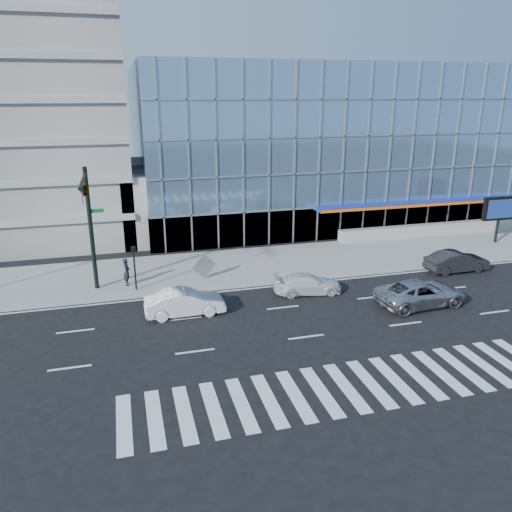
{
  "coord_description": "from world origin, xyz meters",
  "views": [
    {
      "loc": [
        -8.98,
        -26.49,
        12.44
      ],
      "look_at": [
        -0.88,
        3.0,
        2.44
      ],
      "focal_mm": 35.0,
      "sensor_mm": 36.0,
      "label": 1
    }
  ],
  "objects_px": {
    "traffic_signal": "(87,203)",
    "pedestrian": "(127,272)",
    "silver_suv": "(421,293)",
    "dark_sedan": "(457,261)",
    "ped_signal_post": "(134,261)",
    "white_suv": "(308,284)",
    "tilted_panel": "(204,266)",
    "marquee_sign": "(500,209)",
    "white_sedan": "(185,302)"
  },
  "relations": [
    {
      "from": "ped_signal_post",
      "to": "marquee_sign",
      "type": "xyz_separation_m",
      "value": [
        30.5,
        3.05,
        0.93
      ]
    },
    {
      "from": "tilted_panel",
      "to": "marquee_sign",
      "type": "bearing_deg",
      "value": -11.51
    },
    {
      "from": "white_sedan",
      "to": "tilted_panel",
      "type": "bearing_deg",
      "value": -21.52
    },
    {
      "from": "tilted_panel",
      "to": "pedestrian",
      "type": "bearing_deg",
      "value": 162.02
    },
    {
      "from": "white_sedan",
      "to": "tilted_panel",
      "type": "height_order",
      "value": "tilted_panel"
    },
    {
      "from": "silver_suv",
      "to": "white_sedan",
      "type": "xyz_separation_m",
      "value": [
        -14.16,
        2.44,
        -0.02
      ]
    },
    {
      "from": "ped_signal_post",
      "to": "dark_sedan",
      "type": "distance_m",
      "value": 22.92
    },
    {
      "from": "ped_signal_post",
      "to": "silver_suv",
      "type": "height_order",
      "value": "ped_signal_post"
    },
    {
      "from": "silver_suv",
      "to": "traffic_signal",
      "type": "bearing_deg",
      "value": 67.9
    },
    {
      "from": "ped_signal_post",
      "to": "white_suv",
      "type": "bearing_deg",
      "value": -16.26
    },
    {
      "from": "white_suv",
      "to": "pedestrian",
      "type": "xyz_separation_m",
      "value": [
        -11.29,
        4.18,
        0.45
      ]
    },
    {
      "from": "silver_suv",
      "to": "pedestrian",
      "type": "xyz_separation_m",
      "value": [
        -17.29,
        7.83,
        0.3
      ]
    },
    {
      "from": "ped_signal_post",
      "to": "pedestrian",
      "type": "relative_size",
      "value": 1.6
    },
    {
      "from": "ped_signal_post",
      "to": "white_sedan",
      "type": "xyz_separation_m",
      "value": [
        2.62,
        -4.36,
        -1.37
      ]
    },
    {
      "from": "ped_signal_post",
      "to": "pedestrian",
      "type": "height_order",
      "value": "ped_signal_post"
    },
    {
      "from": "marquee_sign",
      "to": "tilted_panel",
      "type": "distance_m",
      "value": 26.0
    },
    {
      "from": "white_sedan",
      "to": "tilted_panel",
      "type": "relative_size",
      "value": 3.59
    },
    {
      "from": "marquee_sign",
      "to": "pedestrian",
      "type": "distance_m",
      "value": 31.14
    },
    {
      "from": "white_suv",
      "to": "ped_signal_post",
      "type": "bearing_deg",
      "value": 80.87
    },
    {
      "from": "ped_signal_post",
      "to": "tilted_panel",
      "type": "height_order",
      "value": "ped_signal_post"
    },
    {
      "from": "ped_signal_post",
      "to": "silver_suv",
      "type": "distance_m",
      "value": 18.16
    },
    {
      "from": "marquee_sign",
      "to": "dark_sedan",
      "type": "xyz_separation_m",
      "value": [
        -7.72,
        -5.17,
        -2.3
      ]
    },
    {
      "from": "white_suv",
      "to": "pedestrian",
      "type": "relative_size",
      "value": 2.35
    },
    {
      "from": "marquee_sign",
      "to": "white_sedan",
      "type": "bearing_deg",
      "value": -165.12
    },
    {
      "from": "white_suv",
      "to": "tilted_panel",
      "type": "relative_size",
      "value": 3.4
    },
    {
      "from": "traffic_signal",
      "to": "pedestrian",
      "type": "distance_m",
      "value": 5.63
    },
    {
      "from": "tilted_panel",
      "to": "white_sedan",
      "type": "bearing_deg",
      "value": -127.65
    },
    {
      "from": "ped_signal_post",
      "to": "silver_suv",
      "type": "bearing_deg",
      "value": -22.06
    },
    {
      "from": "ped_signal_post",
      "to": "marquee_sign",
      "type": "height_order",
      "value": "marquee_sign"
    },
    {
      "from": "silver_suv",
      "to": "pedestrian",
      "type": "bearing_deg",
      "value": 61.97
    },
    {
      "from": "traffic_signal",
      "to": "pedestrian",
      "type": "xyz_separation_m",
      "value": [
        1.98,
        1.41,
        -5.07
      ]
    },
    {
      "from": "white_sedan",
      "to": "tilted_panel",
      "type": "xyz_separation_m",
      "value": [
        2.05,
        5.24,
        0.3
      ]
    },
    {
      "from": "silver_suv",
      "to": "white_suv",
      "type": "distance_m",
      "value": 7.03
    },
    {
      "from": "silver_suv",
      "to": "marquee_sign",
      "type": "bearing_deg",
      "value": -57.99
    },
    {
      "from": "pedestrian",
      "to": "traffic_signal",
      "type": "bearing_deg",
      "value": 133.33
    },
    {
      "from": "ped_signal_post",
      "to": "white_suv",
      "type": "height_order",
      "value": "ped_signal_post"
    },
    {
      "from": "dark_sedan",
      "to": "tilted_panel",
      "type": "bearing_deg",
      "value": 79.85
    },
    {
      "from": "white_suv",
      "to": "marquee_sign",
      "type": "bearing_deg",
      "value": -65.44
    },
    {
      "from": "pedestrian",
      "to": "tilted_panel",
      "type": "xyz_separation_m",
      "value": [
        5.18,
        -0.15,
        -0.02
      ]
    },
    {
      "from": "ped_signal_post",
      "to": "marquee_sign",
      "type": "relative_size",
      "value": 0.75
    },
    {
      "from": "traffic_signal",
      "to": "ped_signal_post",
      "type": "distance_m",
      "value": 4.75
    },
    {
      "from": "marquee_sign",
      "to": "white_suv",
      "type": "distance_m",
      "value": 20.81
    },
    {
      "from": "ped_signal_post",
      "to": "dark_sedan",
      "type": "relative_size",
      "value": 0.64
    },
    {
      "from": "white_sedan",
      "to": "tilted_panel",
      "type": "distance_m",
      "value": 5.63
    },
    {
      "from": "ped_signal_post",
      "to": "white_sedan",
      "type": "distance_m",
      "value": 5.27
    },
    {
      "from": "marquee_sign",
      "to": "silver_suv",
      "type": "distance_m",
      "value": 17.04
    },
    {
      "from": "marquee_sign",
      "to": "pedestrian",
      "type": "height_order",
      "value": "marquee_sign"
    },
    {
      "from": "silver_suv",
      "to": "dark_sedan",
      "type": "xyz_separation_m",
      "value": [
        6.0,
        4.68,
        -0.02
      ]
    },
    {
      "from": "white_sedan",
      "to": "marquee_sign",
      "type": "bearing_deg",
      "value": -75.31
    },
    {
      "from": "marquee_sign",
      "to": "dark_sedan",
      "type": "bearing_deg",
      "value": -146.18
    }
  ]
}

